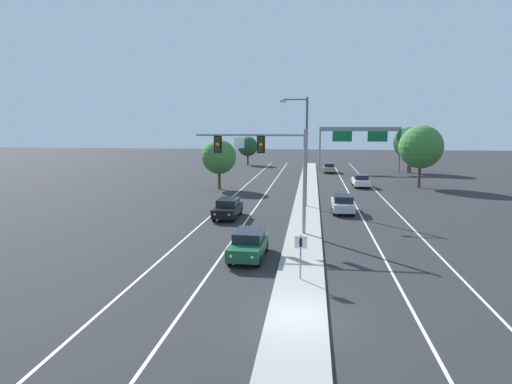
{
  "coord_description": "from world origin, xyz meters",
  "views": [
    {
      "loc": [
        0.48,
        -16.34,
        7.52
      ],
      "look_at": [
        -3.2,
        12.16,
        3.2
      ],
      "focal_mm": 30.64,
      "sensor_mm": 36.0,
      "label": 1
    }
  ],
  "objects": [
    {
      "name": "ground_plane",
      "position": [
        0.0,
        0.0,
        0.0
      ],
      "size": [
        260.0,
        260.0,
        0.0
      ],
      "primitive_type": "plane",
      "color": "#28282B"
    },
    {
      "name": "median_island",
      "position": [
        0.0,
        18.0,
        0.07
      ],
      "size": [
        2.4,
        110.0,
        0.15
      ],
      "primitive_type": "cube",
      "color": "#9E9B93",
      "rests_on": "ground"
    },
    {
      "name": "lane_stripe_oncoming_center",
      "position": [
        -4.7,
        25.0,
        0.0
      ],
      "size": [
        0.14,
        100.0,
        0.01
      ],
      "primitive_type": "cube",
      "color": "silver",
      "rests_on": "ground"
    },
    {
      "name": "lane_stripe_receding_center",
      "position": [
        4.7,
        25.0,
        0.0
      ],
      "size": [
        0.14,
        100.0,
        0.01
      ],
      "primitive_type": "cube",
      "color": "silver",
      "rests_on": "ground"
    },
    {
      "name": "edge_stripe_left",
      "position": [
        -8.0,
        25.0,
        0.0
      ],
      "size": [
        0.14,
        100.0,
        0.01
      ],
      "primitive_type": "cube",
      "color": "silver",
      "rests_on": "ground"
    },
    {
      "name": "edge_stripe_right",
      "position": [
        8.0,
        25.0,
        0.0
      ],
      "size": [
        0.14,
        100.0,
        0.01
      ],
      "primitive_type": "cube",
      "color": "silver",
      "rests_on": "ground"
    },
    {
      "name": "overhead_signal_mast",
      "position": [
        -2.47,
        13.51,
        5.35
      ],
      "size": [
        7.67,
        0.44,
        7.2
      ],
      "color": "gray",
      "rests_on": "median_island"
    },
    {
      "name": "median_sign_post",
      "position": [
        0.01,
        4.21,
        1.59
      ],
      "size": [
        0.6,
        0.1,
        2.2
      ],
      "color": "gray",
      "rests_on": "median_island"
    },
    {
      "name": "street_lamp_median",
      "position": [
        -0.3,
        24.22,
        5.79
      ],
      "size": [
        2.58,
        0.28,
        10.0
      ],
      "color": "#4C4C51",
      "rests_on": "median_island"
    },
    {
      "name": "car_oncoming_green",
      "position": [
        -3.06,
        7.84,
        0.82
      ],
      "size": [
        1.93,
        4.51,
        1.58
      ],
      "color": "#195633",
      "rests_on": "ground"
    },
    {
      "name": "car_oncoming_black",
      "position": [
        -6.4,
        18.66,
        0.82
      ],
      "size": [
        1.88,
        4.49,
        1.58
      ],
      "color": "black",
      "rests_on": "ground"
    },
    {
      "name": "car_receding_silver",
      "position": [
        3.22,
        22.13,
        0.82
      ],
      "size": [
        1.86,
        4.48,
        1.58
      ],
      "color": "#B7B7BC",
      "rests_on": "ground"
    },
    {
      "name": "car_receding_white",
      "position": [
        6.54,
        39.17,
        0.82
      ],
      "size": [
        1.87,
        4.49,
        1.58
      ],
      "color": "silver",
      "rests_on": "ground"
    },
    {
      "name": "car_receding_tan",
      "position": [
        3.28,
        56.18,
        0.82
      ],
      "size": [
        1.9,
        4.5,
        1.58
      ],
      "color": "tan",
      "rests_on": "ground"
    },
    {
      "name": "highway_sign_gantry",
      "position": [
        8.2,
        58.09,
        6.16
      ],
      "size": [
        13.28,
        0.42,
        7.5
      ],
      "color": "gray",
      "rests_on": "ground"
    },
    {
      "name": "tree_far_right_b",
      "position": [
        13.71,
        39.7,
        5.03
      ],
      "size": [
        5.33,
        5.33,
        7.71
      ],
      "color": "#4C3823",
      "rests_on": "ground"
    },
    {
      "name": "tree_far_right_a",
      "position": [
        16.34,
        57.35,
        4.54
      ],
      "size": [
        4.8,
        4.8,
        6.95
      ],
      "color": "#4C3823",
      "rests_on": "ground"
    },
    {
      "name": "tree_far_left_c",
      "position": [
        -10.65,
        35.14,
        3.91
      ],
      "size": [
        4.14,
        4.14,
        6.0
      ],
      "color": "#4C3823",
      "rests_on": "ground"
    },
    {
      "name": "tree_far_left_a",
      "position": [
        -12.16,
        68.86,
        3.65
      ],
      "size": [
        3.87,
        3.87,
        5.59
      ],
      "color": "#4C3823",
      "rests_on": "ground"
    },
    {
      "name": "tree_far_right_c",
      "position": [
        16.22,
        58.12,
        4.88
      ],
      "size": [
        5.17,
        5.17,
        7.48
      ],
      "color": "#4C3823",
      "rests_on": "ground"
    }
  ]
}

